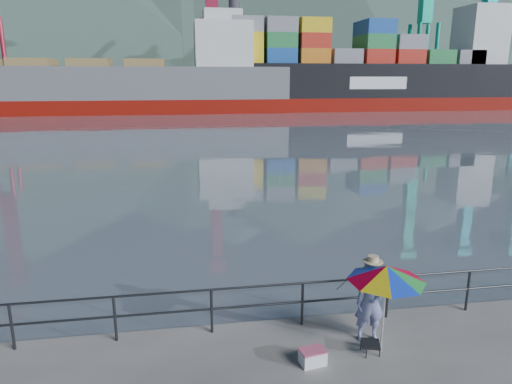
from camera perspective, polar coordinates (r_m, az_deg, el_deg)
harbor_water at (r=137.29m, az=-8.82°, el=11.71°), size 500.00×280.00×0.00m
far_dock at (r=100.97m, az=-2.77°, el=11.05°), size 200.00×40.00×0.40m
guardrail at (r=10.21m, az=0.21°, el=-14.14°), size 22.00×0.06×1.03m
mountains at (r=220.74m, az=1.46°, el=21.96°), size 600.00×332.80×80.00m
port_cranes at (r=97.37m, az=10.97°, el=20.14°), size 116.00×28.00×38.40m
container_stacks at (r=107.02m, az=9.79°, el=12.64°), size 58.00×8.40×7.80m
fisherman at (r=9.94m, az=14.10°, el=-13.18°), size 0.68×0.48×1.73m
beach_umbrella at (r=9.26m, az=16.00°, el=-9.76°), size 1.90×1.90×1.85m
folding_stool at (r=9.87m, az=14.10°, el=-18.35°), size 0.45×0.45×0.24m
cooler_bag at (r=9.37m, az=7.09°, el=-19.85°), size 0.52×0.39×0.27m
fishing_rod at (r=11.03m, az=10.83°, el=-15.21°), size 0.30×1.78×1.27m
bulk_carrier at (r=78.19m, az=-16.26°, el=12.61°), size 56.58×9.79×14.50m
container_ship at (r=85.44m, az=14.87°, el=14.01°), size 54.35×9.06×18.10m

